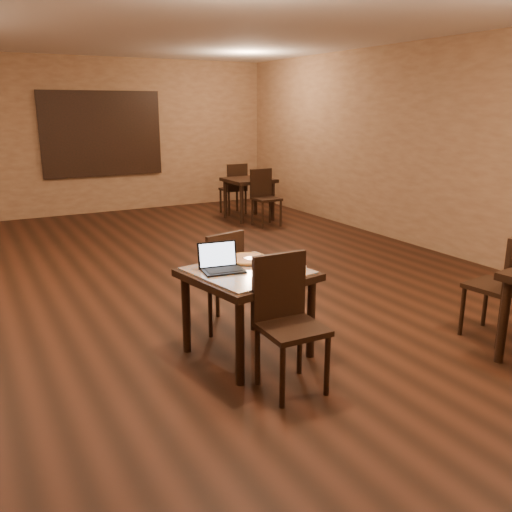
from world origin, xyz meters
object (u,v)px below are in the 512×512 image
other_table_a (249,185)px  chair_main_far (219,275)px  pizza_pan (247,261)px  laptop (220,263)px  chair_main_near (286,314)px  other_table_c_chair_far (506,281)px  other_table_a_chair_near (264,194)px  tiled_table (248,282)px  other_table_a_chair_far (235,186)px

other_table_a → chair_main_far: bearing=-121.9°
pizza_pan → laptop: bearing=-156.9°
chair_main_far → chair_main_near: bearing=76.5°
chair_main_far → other_table_c_chair_far: 2.60m
other_table_a_chair_near → tiled_table: bearing=-121.9°
other_table_a → other_table_a_chair_far: 0.59m
chair_main_near → other_table_a_chair_far: (2.75, 6.32, -0.01)m
tiled_table → chair_main_far: (0.02, 0.62, -0.12)m
pizza_pan → other_table_c_chair_far: 2.33m
tiled_table → other_table_a_chair_near: (2.74, 4.55, -0.10)m
chair_main_far → other_table_c_chair_far: size_ratio=0.95×
other_table_a_chair_near → other_table_c_chair_far: bearing=-96.9°
pizza_pan → chair_main_near: bearing=-97.9°
other_table_a → other_table_c_chair_far: (-0.58, -5.99, -0.07)m
chair_main_far → other_table_a_chair_far: size_ratio=0.97×
chair_main_near → other_table_c_chair_far: size_ratio=1.01×
tiled_table → laptop: (-0.20, 0.10, 0.16)m
pizza_pan → other_table_a_chair_far: 6.08m
pizza_pan → other_table_a_chair_far: bearing=64.4°
other_table_c_chair_far → laptop: bearing=-29.0°
tiled_table → pizza_pan: size_ratio=3.26×
tiled_table → other_table_a_chair_near: size_ratio=1.07×
tiled_table → other_table_a_chair_near: other_table_a_chair_near is taller
chair_main_far → pizza_pan: size_ratio=2.93×
chair_main_far → laptop: 0.62m
other_table_a_chair_near → other_table_a_chair_far: size_ratio=1.00×
chair_main_near → chair_main_far: size_ratio=1.06×
other_table_a_chair_far → tiled_table: bearing=63.5°
tiled_table → pizza_pan: 0.29m
other_table_a_chair_near → other_table_a_chair_far: (0.00, 1.16, 0.00)m
chair_main_near → other_table_a_chair_far: 6.89m
laptop → other_table_a_chair_near: other_table_a_chair_near is taller
chair_main_far → other_table_a_chair_near: (2.73, 3.93, 0.02)m
laptop → other_table_a_chair_far: other_table_a_chair_far is taller
other_table_a_chair_far → chair_main_near: bearing=65.8°
other_table_a_chair_near → chair_main_far: bearing=-125.5°
chair_main_far → laptop: bearing=54.2°
tiled_table → chair_main_far: 0.63m
tiled_table → laptop: laptop is taller
other_table_a_chair_near → other_table_c_chair_far: (-0.58, -5.41, 0.01)m
other_table_a_chair_far → chair_main_far: bearing=61.1°
other_table_c_chair_far → pizza_pan: bearing=-35.1°
other_table_c_chair_far → chair_main_far: bearing=-41.4°
pizza_pan → other_table_a: other_table_a is taller
other_table_c_chair_far → other_table_a_chair_far: bearing=-102.0°
tiled_table → chair_main_far: chair_main_far is taller
other_table_a → other_table_a_chair_near: size_ratio=0.84×
other_table_a_chair_near → pizza_pan: bearing=-122.1°
tiled_table → other_table_a_chair_near: 5.31m
chair_main_far → other_table_a: (2.73, 4.52, 0.10)m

